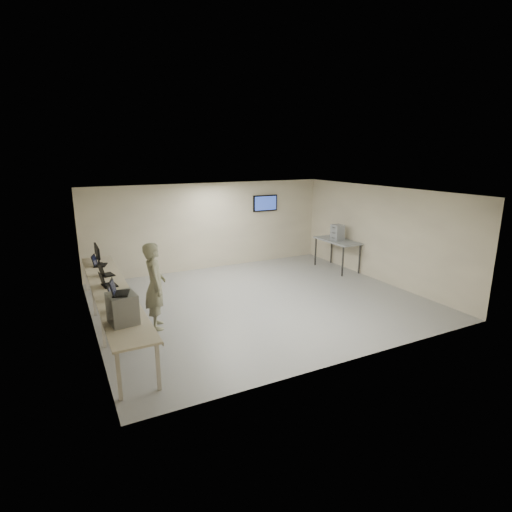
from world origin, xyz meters
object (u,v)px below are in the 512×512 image
workbench (112,291)px  soldier (155,286)px  side_table (337,242)px  equipment_box (122,308)px

workbench → soldier: soldier is taller
workbench → side_table: 7.33m
equipment_box → side_table: size_ratio=0.32×
equipment_box → side_table: bearing=18.1°
soldier → equipment_box: bearing=159.1°
side_table → workbench: bearing=-168.7°
workbench → equipment_box: 2.01m
workbench → equipment_box: (-0.06, -1.98, 0.33)m
equipment_box → soldier: (0.91, 1.56, -0.21)m
workbench → equipment_box: equipment_box is taller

